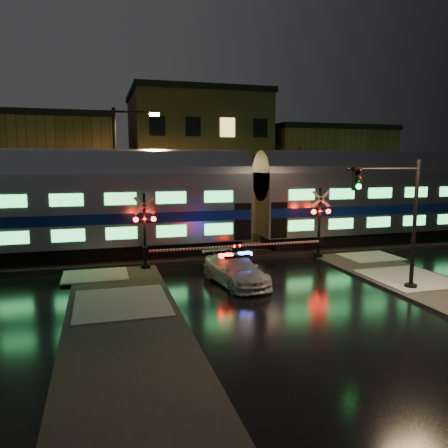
{
  "coord_description": "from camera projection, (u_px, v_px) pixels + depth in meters",
  "views": [
    {
      "loc": [
        -7.16,
        -19.54,
        5.47
      ],
      "look_at": [
        -0.85,
        2.5,
        2.2
      ],
      "focal_mm": 35.0,
      "sensor_mm": 36.0,
      "label": 1
    }
  ],
  "objects": [
    {
      "name": "traffic_light",
      "position": [
        398.0,
        223.0,
        18.06
      ],
      "size": [
        3.59,
        0.67,
        5.56
      ],
      "rotation": [
        0.0,
        0.0,
        0.23
      ],
      "color": "black",
      "rests_on": "ground"
    },
    {
      "name": "sidewalk_left",
      "position": [
        127.0,
        334.0,
        13.83
      ],
      "size": [
        4.0,
        20.0,
        0.12
      ],
      "primitive_type": "cube",
      "color": "#2D2D2D",
      "rests_on": "ground"
    },
    {
      "name": "building_mid",
      "position": [
        196.0,
        159.0,
        42.47
      ],
      "size": [
        12.0,
        11.0,
        11.5
      ],
      "primitive_type": "cube",
      "color": "brown",
      "rests_on": "ground"
    },
    {
      "name": "ground",
      "position": [
        255.0,
        275.0,
        21.32
      ],
      "size": [
        120.0,
        120.0,
        0.0
      ],
      "primitive_type": "plane",
      "color": "black",
      "rests_on": "ground"
    },
    {
      "name": "police_car",
      "position": [
        236.0,
        270.0,
        19.61
      ],
      "size": [
        2.43,
        4.61,
        1.43
      ],
      "rotation": [
        0.0,
        0.0,
        0.15
      ],
      "color": "silver",
      "rests_on": "ground"
    },
    {
      "name": "crossing_signal_right",
      "position": [
        314.0,
        230.0,
        24.47
      ],
      "size": [
        5.7,
        0.65,
        4.03
      ],
      "color": "black",
      "rests_on": "ground"
    },
    {
      "name": "streetlight",
      "position": [
        120.0,
        168.0,
        27.59
      ],
      "size": [
        2.94,
        0.31,
        8.79
      ],
      "color": "black",
      "rests_on": "ground"
    },
    {
      "name": "train",
      "position": [
        252.0,
        197.0,
        26.04
      ],
      "size": [
        51.0,
        3.12,
        5.92
      ],
      "color": "black",
      "rests_on": "ballast"
    },
    {
      "name": "building_left",
      "position": [
        29.0,
        173.0,
        38.09
      ],
      "size": [
        14.0,
        10.0,
        9.0
      ],
      "primitive_type": "cube",
      "color": "brown",
      "rests_on": "ground"
    },
    {
      "name": "ballast",
      "position": [
        226.0,
        252.0,
        26.07
      ],
      "size": [
        90.0,
        4.2,
        0.24
      ],
      "primitive_type": "cube",
      "color": "black",
      "rests_on": "ground"
    },
    {
      "name": "crossing_signal_left",
      "position": [
        152.0,
        239.0,
        22.01
      ],
      "size": [
        5.52,
        0.64,
        3.91
      ],
      "color": "black",
      "rests_on": "ground"
    },
    {
      "name": "building_right",
      "position": [
        318.0,
        174.0,
        45.75
      ],
      "size": [
        12.0,
        10.0,
        8.5
      ],
      "primitive_type": "cube",
      "color": "brown",
      "rests_on": "ground"
    }
  ]
}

